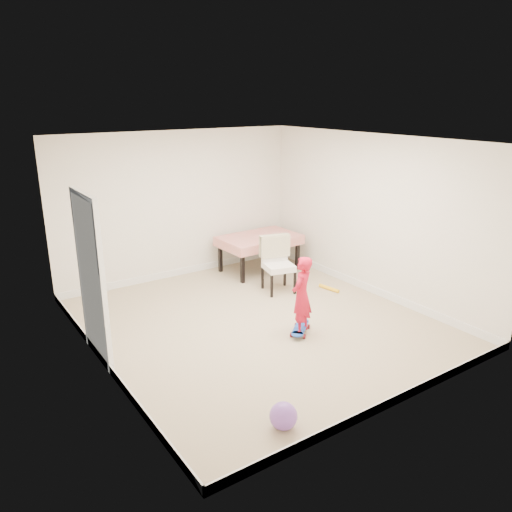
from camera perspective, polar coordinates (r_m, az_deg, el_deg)
ground at (r=7.32m, az=0.23°, el=-7.63°), size 5.00×5.00×0.00m
ceiling at (r=6.63m, az=0.26°, el=12.92°), size 4.50×5.00×0.04m
wall_back at (r=8.96m, az=-8.79°, el=5.73°), size 4.50×0.04×2.60m
wall_front at (r=5.12m, az=16.16°, el=-4.09°), size 4.50×0.04×2.60m
wall_left at (r=5.95m, az=-17.77°, el=-1.15°), size 0.04×5.00×2.60m
wall_right at (r=8.29m, az=13.11°, el=4.49°), size 0.04×5.00×2.60m
door at (r=6.32m, az=-18.27°, el=-2.75°), size 0.11×0.94×2.11m
baseboard_back at (r=9.30m, az=-8.46°, el=-1.74°), size 4.50×0.02×0.12m
baseboard_front at (r=5.68m, az=15.13°, el=-15.81°), size 4.50×0.02×0.12m
baseboard_left at (r=6.44m, az=-16.80°, el=-11.65°), size 0.02×5.00×0.12m
baseboard_right at (r=8.66m, az=12.59°, el=-3.50°), size 0.02×5.00×0.12m
dining_table at (r=9.34m, az=0.37°, el=0.32°), size 1.47×0.96×0.67m
dining_chair at (r=8.30m, az=2.61°, el=-1.01°), size 0.64×0.70×0.94m
skateboard at (r=7.04m, az=5.07°, el=-8.39°), size 0.58×0.54×0.09m
child at (r=6.79m, az=5.22°, el=-4.77°), size 0.47×0.42×1.09m
balloon at (r=5.17m, az=3.15°, el=-17.79°), size 0.28×0.28×0.28m
foam_toy at (r=8.58m, az=8.34°, el=-3.67°), size 0.13×0.40×0.06m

